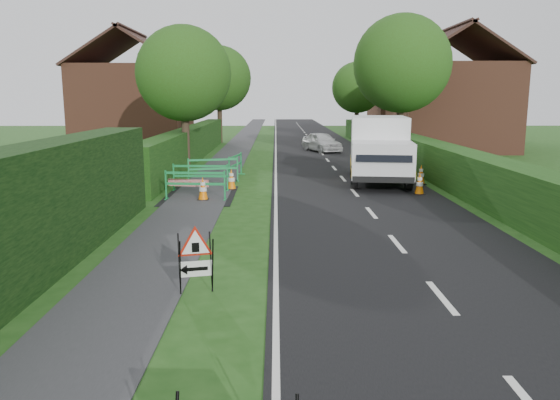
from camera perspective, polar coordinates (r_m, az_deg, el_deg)
name	(u,v)px	position (r m, az deg, el deg)	size (l,w,h in m)	color
ground	(299,322)	(8.58, 1.97, -12.66)	(120.00, 120.00, 0.00)	#1D4614
road_surface	(312,142)	(43.10, 3.36, 6.11)	(6.00, 90.00, 0.02)	black
footpath	(242,142)	(43.09, -4.00, 6.10)	(2.00, 90.00, 0.02)	#2D2D30
hedge_west_far	(191,161)	(30.43, -9.26, 4.10)	(1.00, 24.00, 1.80)	#14380F
hedge_east	(430,176)	(25.07, 15.43, 2.47)	(1.20, 50.00, 1.50)	#14380F
house_west	(135,105)	(39.09, -14.95, 9.56)	(7.50, 7.40, 7.88)	brown
house_east_a	(450,106)	(37.63, 17.35, 9.41)	(7.50, 7.40, 7.88)	brown
house_east_b	(412,103)	(51.38, 13.66, 9.79)	(7.50, 7.40, 7.88)	brown
tree_nw	(184,74)	(26.25, -10.02, 12.86)	(4.40, 4.40, 6.70)	#2D2116
tree_ne	(402,64)	(30.68, 12.63, 13.72)	(5.20, 5.20, 7.79)	#2D2116
tree_fw	(219,78)	(42.12, -6.39, 12.53)	(4.80, 4.80, 7.24)	#2D2116
tree_fe	(357,88)	(46.38, 8.09, 11.56)	(4.20, 4.20, 6.33)	#2D2116
triangle_sign	(194,255)	(9.61, -9.01, -5.68)	(0.84, 0.84, 1.03)	black
works_van	(379,148)	(22.63, 10.33, 5.38)	(2.97, 5.99, 2.62)	silver
traffic_cone_0	(420,184)	(20.01, 14.38, 1.68)	(0.38, 0.38, 0.79)	black
traffic_cone_1	(421,174)	(22.41, 14.52, 2.60)	(0.38, 0.38, 0.79)	black
traffic_cone_2	(401,165)	(25.21, 12.51, 3.55)	(0.38, 0.38, 0.79)	black
traffic_cone_3	(203,189)	(18.47, -8.06, 1.18)	(0.38, 0.38, 0.79)	black
traffic_cone_4	(231,179)	(20.54, -5.11, 2.19)	(0.38, 0.38, 0.79)	black
ped_barrier_0	(195,181)	(18.51, -8.86, 1.92)	(2.08, 0.50, 1.00)	#188840
ped_barrier_1	(200,174)	(20.34, -8.31, 2.72)	(2.08, 0.46, 1.00)	#188840
ped_barrier_2	(213,167)	(22.37, -7.00, 3.46)	(2.08, 0.84, 1.00)	#188840
ped_barrier_3	(235,163)	(23.58, -4.69, 3.87)	(0.72, 2.09, 1.00)	#188840
redwhite_plank	(189,195)	(19.52, -9.52, 0.48)	(1.50, 0.04, 0.25)	red
hatchback_car	(322,142)	(35.07, 4.39, 6.07)	(1.46, 3.64, 1.24)	silver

